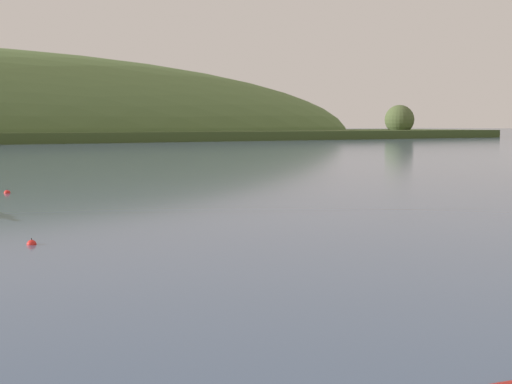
% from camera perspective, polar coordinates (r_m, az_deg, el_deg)
% --- Properties ---
extents(mooring_buoy_foreground, '(0.54, 0.54, 0.62)m').
position_cam_1_polar(mooring_buoy_foreground, '(65.83, -18.45, -0.09)').
color(mooring_buoy_foreground, red).
rests_on(mooring_buoy_foreground, ground).
extents(mooring_buoy_midchannel, '(0.47, 0.47, 0.55)m').
position_cam_1_polar(mooring_buoy_midchannel, '(37.64, -16.74, -3.86)').
color(mooring_buoy_midchannel, red).
rests_on(mooring_buoy_midchannel, ground).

